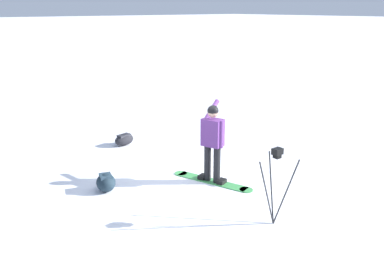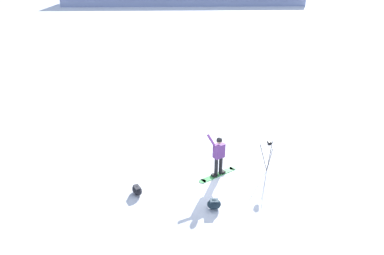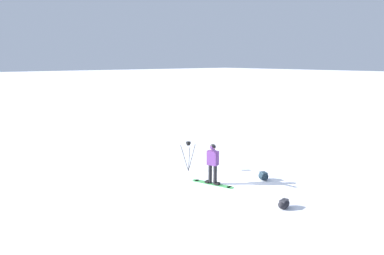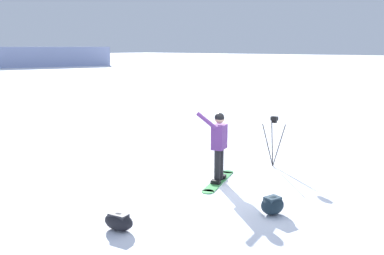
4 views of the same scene
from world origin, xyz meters
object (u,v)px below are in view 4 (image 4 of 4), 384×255
object	(u,v)px
snowboarder	(219,141)
snowboard	(219,181)
camera_tripod	(274,131)
gear_bag_small	(119,221)
gear_bag_large	(272,205)

from	to	relation	value
snowboarder	snowboard	size ratio (longest dim) A/B	0.93
camera_tripod	gear_bag_small	size ratio (longest dim) A/B	2.21
gear_bag_large	camera_tripod	distance (m)	3.32
camera_tripod	snowboarder	bearing A→B (deg)	-10.93
gear_bag_large	gear_bag_small	world-z (taller)	gear_bag_large
snowboarder	gear_bag_large	size ratio (longest dim) A/B	2.94
gear_bag_large	camera_tripod	bearing A→B (deg)	-152.22
snowboarder	gear_bag_large	xyz separation A→B (m)	(0.96, 1.87, -0.78)
snowboard	gear_bag_large	bearing A→B (deg)	62.83
snowboard	camera_tripod	xyz separation A→B (m)	(-1.90, 0.36, 0.91)
camera_tripod	snowboard	bearing A→B (deg)	-10.75
snowboarder	gear_bag_large	bearing A→B (deg)	62.91
gear_bag_large	snowboard	bearing A→B (deg)	-117.17
camera_tripod	gear_bag_small	bearing A→B (deg)	-2.15
snowboard	gear_bag_small	xyz separation A→B (m)	(3.17, 0.17, 0.13)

